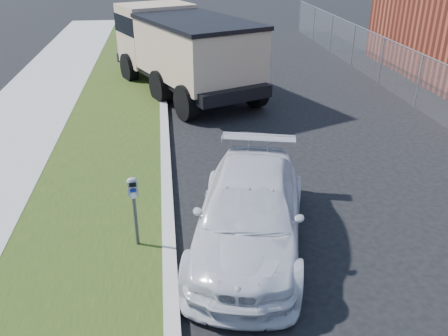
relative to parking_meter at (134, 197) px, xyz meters
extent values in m
plane|color=black|center=(3.17, 0.23, -1.13)|extent=(120.00, 120.00, 0.00)
cube|color=gray|center=(0.57, 2.23, -1.06)|extent=(0.25, 50.00, 0.15)
cube|color=#213A0F|center=(-1.03, 2.23, -1.07)|extent=(3.00, 50.00, 0.13)
plane|color=slate|center=(9.17, 7.23, -0.23)|extent=(0.00, 30.00, 30.00)
cylinder|color=gray|center=(9.17, 7.23, 0.67)|extent=(0.04, 30.00, 0.04)
cylinder|color=gray|center=(9.17, 7.23, -0.23)|extent=(0.06, 0.06, 1.80)
cylinder|color=gray|center=(9.17, 10.23, -0.23)|extent=(0.06, 0.06, 1.80)
cylinder|color=gray|center=(9.17, 13.23, -0.23)|extent=(0.06, 0.06, 1.80)
cylinder|color=gray|center=(9.17, 16.23, -0.23)|extent=(0.06, 0.06, 1.80)
cylinder|color=gray|center=(9.17, 19.23, -0.23)|extent=(0.06, 0.06, 1.80)
cylinder|color=gray|center=(9.17, 22.23, -0.23)|extent=(0.06, 0.06, 1.80)
cylinder|color=#3F4247|center=(0.00, 0.00, -0.50)|extent=(0.07, 0.07, 1.00)
cube|color=gray|center=(0.00, 0.00, 0.17)|extent=(0.19, 0.14, 0.30)
ellipsoid|color=gray|center=(0.00, 0.00, 0.32)|extent=(0.20, 0.15, 0.11)
cube|color=black|center=(0.01, -0.06, 0.27)|extent=(0.12, 0.02, 0.08)
cube|color=navy|center=(0.01, -0.06, 0.16)|extent=(0.11, 0.02, 0.07)
cylinder|color=silver|center=(0.01, -0.06, 0.05)|extent=(0.11, 0.02, 0.11)
cube|color=#3F4247|center=(0.01, -0.06, 0.19)|extent=(0.04, 0.01, 0.05)
imported|color=silver|center=(2.08, -0.01, -0.44)|extent=(3.09, 5.10, 1.38)
cube|color=black|center=(1.47, 9.87, -0.30)|extent=(5.20, 7.75, 0.40)
cube|color=tan|center=(0.43, 12.30, 0.65)|extent=(3.29, 2.96, 2.30)
cube|color=black|center=(0.43, 12.30, 1.11)|extent=(3.33, 2.99, 0.69)
cube|color=tan|center=(1.83, 9.03, 0.65)|extent=(4.42, 5.51, 1.84)
cube|color=black|center=(1.83, 9.03, 1.60)|extent=(4.57, 5.66, 0.14)
cube|color=black|center=(0.01, 13.31, -0.38)|extent=(2.60, 1.24, 0.34)
cylinder|color=black|center=(-0.74, 11.68, -0.56)|extent=(0.79, 1.20, 1.15)
cylinder|color=black|center=(1.69, 12.71, -0.56)|extent=(0.79, 1.20, 1.15)
cylinder|color=black|center=(0.48, 8.83, -0.56)|extent=(0.79, 1.20, 1.15)
cylinder|color=black|center=(2.91, 9.86, -0.56)|extent=(0.79, 1.20, 1.15)
cylinder|color=black|center=(1.29, 6.93, -0.56)|extent=(0.79, 1.20, 1.15)
cylinder|color=black|center=(3.72, 7.96, -0.56)|extent=(0.79, 1.20, 1.15)
camera|label=1|loc=(0.67, -7.45, 4.13)|focal=38.00mm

